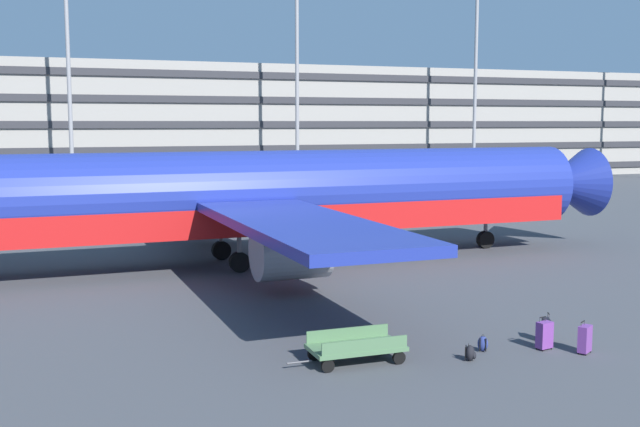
% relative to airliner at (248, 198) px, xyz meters
% --- Properties ---
extents(ground_plane, '(600.00, 600.00, 0.00)m').
position_rel_airliner_xyz_m(ground_plane, '(4.81, 1.10, -3.11)').
color(ground_plane, '#424449').
extents(terminal_structure, '(177.03, 17.73, 12.63)m').
position_rel_airliner_xyz_m(terminal_structure, '(4.81, 52.38, 3.21)').
color(terminal_structure, gray).
rests_on(terminal_structure, ground_plane).
extents(airliner, '(39.15, 31.47, 11.17)m').
position_rel_airliner_xyz_m(airliner, '(0.00, 0.00, 0.00)').
color(airliner, navy).
rests_on(airliner, ground_plane).
extents(light_mast_center_left, '(1.80, 0.50, 19.95)m').
position_rel_airliner_xyz_m(light_mast_center_left, '(-6.25, 36.41, 8.53)').
color(light_mast_center_left, gray).
rests_on(light_mast_center_left, ground_plane).
extents(light_mast_center_right, '(1.80, 0.50, 21.10)m').
position_rel_airliner_xyz_m(light_mast_center_right, '(14.55, 36.41, 9.12)').
color(light_mast_center_right, gray).
rests_on(light_mast_center_right, ground_plane).
extents(light_mast_right, '(1.80, 0.50, 26.47)m').
position_rel_airliner_xyz_m(light_mast_right, '(34.16, 36.41, 11.88)').
color(light_mast_right, gray).
rests_on(light_mast_right, ground_plane).
extents(suitcase_upright, '(0.50, 0.36, 0.96)m').
position_rel_airliner_xyz_m(suitcase_upright, '(4.61, -15.99, -2.67)').
color(suitcase_upright, '#72388C').
rests_on(suitcase_upright, ground_plane).
extents(suitcase_black, '(0.37, 0.46, 0.89)m').
position_rel_airliner_xyz_m(suitcase_black, '(5.14, -15.34, -2.72)').
color(suitcase_black, black).
rests_on(suitcase_black, ground_plane).
extents(suitcase_teal, '(0.54, 0.47, 0.93)m').
position_rel_airliner_xyz_m(suitcase_teal, '(5.46, -16.71, -2.68)').
color(suitcase_teal, '#72388C').
rests_on(suitcase_teal, ground_plane).
extents(backpack_silver, '(0.38, 0.38, 0.50)m').
position_rel_airliner_xyz_m(backpack_silver, '(2.84, -15.52, -2.89)').
color(backpack_silver, navy).
rests_on(backpack_silver, ground_plane).
extents(backpack_red, '(0.43, 0.45, 0.49)m').
position_rel_airliner_xyz_m(backpack_red, '(2.03, -16.17, -2.90)').
color(backpack_red, black).
rests_on(backpack_red, ground_plane).
extents(baggage_cart, '(3.30, 1.31, 0.82)m').
position_rel_airliner_xyz_m(baggage_cart, '(-1.00, -15.20, -2.68)').
color(baggage_cart, '#4C724C').
rests_on(baggage_cart, ground_plane).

